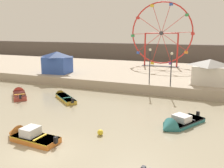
% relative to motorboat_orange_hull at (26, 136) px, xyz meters
% --- Properties ---
extents(ground_plane, '(240.00, 240.00, 0.00)m').
position_rel_motorboat_orange_hull_xyz_m(ground_plane, '(2.19, -0.95, -0.28)').
color(ground_plane, gray).
extents(quay_promenade, '(110.00, 22.94, 1.21)m').
position_rel_motorboat_orange_hull_xyz_m(quay_promenade, '(2.19, 27.04, 0.32)').
color(quay_promenade, tan).
rests_on(quay_promenade, ground_plane).
extents(distant_town_skyline, '(140.00, 3.00, 4.40)m').
position_rel_motorboat_orange_hull_xyz_m(distant_town_skyline, '(2.19, 49.82, 1.92)').
color(distant_town_skyline, '#564C47').
rests_on(distant_town_skyline, ground_plane).
extents(motorboat_orange_hull, '(4.48, 1.74, 1.51)m').
position_rel_motorboat_orange_hull_xyz_m(motorboat_orange_hull, '(0.00, 0.00, 0.00)').
color(motorboat_orange_hull, orange).
rests_on(motorboat_orange_hull, ground_plane).
extents(motorboat_faded_red, '(4.21, 4.17, 1.26)m').
position_rel_motorboat_orange_hull_xyz_m(motorboat_faded_red, '(-9.29, 9.35, -0.04)').
color(motorboat_faded_red, '#B24238').
rests_on(motorboat_faded_red, ground_plane).
extents(motorboat_teal_painted, '(3.51, 4.73, 1.50)m').
position_rel_motorboat_orange_hull_xyz_m(motorboat_teal_painted, '(9.45, 6.55, -0.04)').
color(motorboat_teal_painted, teal).
rests_on(motorboat_teal_painted, ground_plane).
extents(motorboat_mustard_yellow, '(4.85, 4.19, 1.04)m').
position_rel_motorboat_orange_hull_xyz_m(motorboat_mustard_yellow, '(-3.81, 10.32, -0.06)').
color(motorboat_mustard_yellow, gold).
rests_on(motorboat_mustard_yellow, ground_plane).
extents(ferris_wheel_red_frame, '(11.23, 1.20, 11.40)m').
position_rel_motorboat_orange_hull_xyz_m(ferris_wheel_red_frame, '(2.57, 32.27, 6.66)').
color(ferris_wheel_red_frame, red).
rests_on(ferris_wheel_red_frame, quay_promenade).
extents(carnival_booth_blue_tent, '(4.36, 3.78, 3.28)m').
position_rel_motorboat_orange_hull_xyz_m(carnival_booth_blue_tent, '(-10.37, 18.85, 2.63)').
color(carnival_booth_blue_tent, '#3356B7').
rests_on(carnival_booth_blue_tent, quay_promenade).
extents(carnival_booth_white_ticket, '(4.36, 4.22, 3.00)m').
position_rel_motorboat_orange_hull_xyz_m(carnival_booth_white_ticket, '(11.30, 19.23, 2.49)').
color(carnival_booth_white_ticket, silver).
rests_on(carnival_booth_white_ticket, quay_promenade).
extents(promenade_lamp_near, '(0.32, 0.32, 4.27)m').
position_rel_motorboat_orange_hull_xyz_m(promenade_lamp_near, '(4.54, 16.60, 3.69)').
color(promenade_lamp_near, '#2D2D33').
rests_on(promenade_lamp_near, quay_promenade).
extents(promenade_lamp_far, '(0.32, 0.32, 3.94)m').
position_rel_motorboat_orange_hull_xyz_m(promenade_lamp_far, '(7.18, 16.18, 3.50)').
color(promenade_lamp_far, '#2D2D33').
rests_on(promenade_lamp_far, quay_promenade).
extents(mooring_buoy_orange, '(0.44, 0.44, 0.44)m').
position_rel_motorboat_orange_hull_xyz_m(mooring_buoy_orange, '(4.48, 2.67, -0.06)').
color(mooring_buoy_orange, yellow).
rests_on(mooring_buoy_orange, ground_plane).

